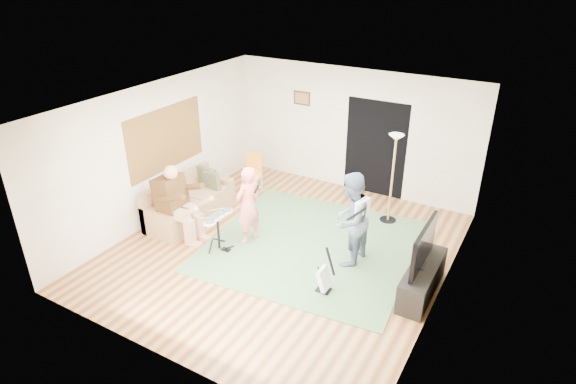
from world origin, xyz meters
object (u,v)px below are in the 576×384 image
at_px(guitarist, 350,220).
at_px(torchiere_lamp, 394,163).
at_px(guitar_spare, 325,279).
at_px(tv_cabinet, 422,279).
at_px(sofa, 187,205).
at_px(drum_kit, 219,234).
at_px(television, 424,246).
at_px(dining_chair, 253,179).
at_px(singer, 248,205).

height_order(guitarist, torchiere_lamp, torchiere_lamp).
distance_m(guitar_spare, tv_cabinet, 1.51).
distance_m(torchiere_lamp, tv_cabinet, 2.49).
bearing_deg(sofa, guitarist, 2.22).
bearing_deg(guitar_spare, tv_cabinet, 28.80).
bearing_deg(drum_kit, television, 9.30).
distance_m(dining_chair, tv_cabinet, 4.58).
bearing_deg(television, torchiere_lamp, 120.97).
distance_m(singer, tv_cabinet, 3.24).
height_order(sofa, torchiere_lamp, torchiere_lamp).
distance_m(sofa, television, 4.77).
xyz_separation_m(sofa, singer, (1.59, -0.14, 0.47)).
height_order(drum_kit, television, television).
bearing_deg(guitar_spare, dining_chair, 140.59).
xyz_separation_m(drum_kit, tv_cabinet, (3.50, 0.56, -0.06)).
bearing_deg(drum_kit, guitar_spare, -4.29).
xyz_separation_m(drum_kit, guitar_spare, (2.18, -0.16, -0.07)).
height_order(drum_kit, tv_cabinet, drum_kit).
relative_size(torchiere_lamp, dining_chair, 2.07).
distance_m(drum_kit, torchiere_lamp, 3.51).
distance_m(dining_chair, television, 4.56).
relative_size(singer, guitarist, 0.89).
height_order(sofa, guitarist, guitarist).
bearing_deg(guitar_spare, singer, 160.20).
height_order(guitar_spare, dining_chair, dining_chair).
relative_size(sofa, guitar_spare, 2.37).
xyz_separation_m(guitar_spare, dining_chair, (-2.93, 2.41, 0.08)).
bearing_deg(drum_kit, sofa, 153.21).
bearing_deg(singer, torchiere_lamp, 144.75).
relative_size(torchiere_lamp, tv_cabinet, 1.29).
bearing_deg(torchiere_lamp, guitar_spare, -92.44).
height_order(guitar_spare, tv_cabinet, guitar_spare).
relative_size(singer, tv_cabinet, 1.05).
relative_size(guitarist, guitar_spare, 2.00).
relative_size(drum_kit, singer, 0.48).
height_order(guitarist, tv_cabinet, guitarist).
height_order(sofa, guitar_spare, guitar_spare).
bearing_deg(guitarist, guitar_spare, 4.66).
bearing_deg(singer, tv_cabinet, 100.72).
distance_m(drum_kit, tv_cabinet, 3.55).
bearing_deg(guitar_spare, torchiere_lamp, 87.56).
height_order(singer, torchiere_lamp, torchiere_lamp).
relative_size(drum_kit, dining_chair, 0.81).
height_order(torchiere_lamp, television, torchiere_lamp).
bearing_deg(dining_chair, sofa, -122.27).
xyz_separation_m(drum_kit, television, (3.45, 0.56, 0.54)).
height_order(guitarist, guitar_spare, guitarist).
xyz_separation_m(sofa, drum_kit, (1.29, -0.65, 0.05)).
relative_size(drum_kit, tv_cabinet, 0.51).
distance_m(sofa, torchiere_lamp, 4.14).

